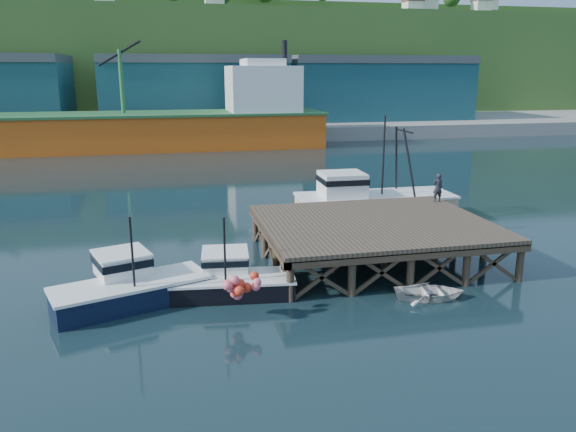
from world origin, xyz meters
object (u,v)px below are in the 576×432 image
object	(u,v)px
boat_black	(226,279)
dockworker	(438,188)
boat_navy	(129,285)
dinghy	(430,292)
trawler	(372,200)

from	to	relation	value
boat_black	dockworker	world-z (taller)	dockworker
boat_navy	dockworker	world-z (taller)	boat_navy
boat_navy	dockworker	size ratio (longest dim) A/B	4.02
dinghy	boat_black	bearing A→B (deg)	85.57
boat_black	trawler	world-z (taller)	trawler
boat_navy	boat_black	size ratio (longest dim) A/B	1.09
dockworker	dinghy	bearing A→B (deg)	63.02
trawler	dinghy	world-z (taller)	trawler
boat_black	trawler	distance (m)	15.50
trawler	boat_navy	bearing A→B (deg)	-143.69
trawler	dinghy	bearing A→B (deg)	-98.66
boat_black	dinghy	xyz separation A→B (m)	(8.85, -2.62, -0.39)
dockworker	boat_navy	bearing A→B (deg)	21.65
dockworker	trawler	bearing A→B (deg)	-56.13
boat_navy	trawler	distance (m)	18.88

